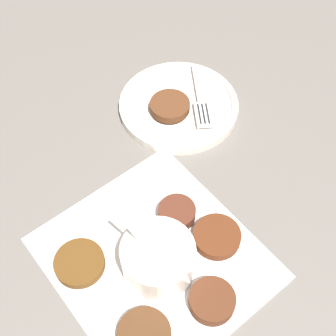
# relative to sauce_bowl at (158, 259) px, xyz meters

# --- Properties ---
(ground_plane) EXTENTS (4.00, 4.00, 0.00)m
(ground_plane) POSITION_rel_sauce_bowl_xyz_m (-0.03, 0.03, -0.03)
(ground_plane) COLOR #605B56
(napkin) EXTENTS (0.32, 0.30, 0.00)m
(napkin) POSITION_rel_sauce_bowl_xyz_m (-0.02, 0.01, -0.03)
(napkin) COLOR white
(napkin) RESTS_ON ground_plane
(sauce_bowl) EXTENTS (0.12, 0.10, 0.11)m
(sauce_bowl) POSITION_rel_sauce_bowl_xyz_m (0.00, 0.00, 0.00)
(sauce_bowl) COLOR silver
(sauce_bowl) RESTS_ON napkin
(fritter_0) EXTENTS (0.06, 0.06, 0.02)m
(fritter_0) POSITION_rel_sauce_bowl_xyz_m (-0.04, 0.08, -0.01)
(fritter_0) COLOR #4F2619
(fritter_0) RESTS_ON napkin
(fritter_1) EXTENTS (0.07, 0.07, 0.01)m
(fritter_1) POSITION_rel_sauce_bowl_xyz_m (-0.08, -0.08, -0.02)
(fritter_1) COLOR #553515
(fritter_1) RESTS_ON napkin
(fritter_2) EXTENTS (0.07, 0.07, 0.01)m
(fritter_2) POSITION_rel_sauce_bowl_xyz_m (0.06, -0.08, -0.02)
(fritter_2) COLOR #4B2E19
(fritter_2) RESTS_ON napkin
(fritter_3) EXTENTS (0.07, 0.07, 0.02)m
(fritter_3) POSITION_rel_sauce_bowl_xyz_m (0.03, 0.09, -0.02)
(fritter_3) COLOR #512814
(fritter_3) RESTS_ON napkin
(fritter_4) EXTENTS (0.06, 0.06, 0.02)m
(fritter_4) POSITION_rel_sauce_bowl_xyz_m (0.09, 0.01, -0.01)
(fritter_4) COLOR #4D2917
(fritter_4) RESTS_ON napkin
(serving_plate) EXTENTS (0.21, 0.21, 0.02)m
(serving_plate) POSITION_rel_sauce_bowl_xyz_m (-0.20, 0.24, -0.02)
(serving_plate) COLOR silver
(serving_plate) RESTS_ON ground_plane
(fritter_on_plate) EXTENTS (0.07, 0.07, 0.01)m
(fritter_on_plate) POSITION_rel_sauce_bowl_xyz_m (-0.20, 0.21, -0.00)
(fritter_on_plate) COLOR #512D19
(fritter_on_plate) RESTS_ON serving_plate
(fork) EXTENTS (0.13, 0.11, 0.00)m
(fork) POSITION_rel_sauce_bowl_xyz_m (-0.17, 0.26, -0.01)
(fork) COLOR silver
(fork) RESTS_ON serving_plate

